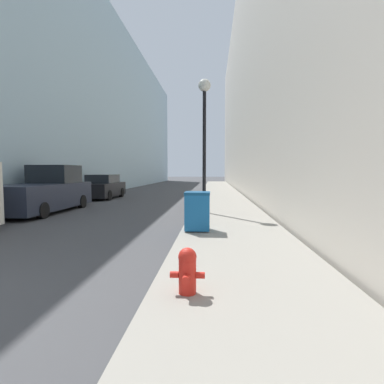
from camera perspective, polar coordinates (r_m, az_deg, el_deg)
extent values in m
cube|color=gray|center=(20.78, 5.70, -0.92)|extent=(3.03, 60.00, 0.14)
cube|color=#99B7C6|center=(33.01, -23.91, 14.84)|extent=(12.00, 60.00, 16.50)
cube|color=beige|center=(30.88, 20.44, 18.56)|extent=(12.00, 60.00, 19.48)
cylinder|color=red|center=(4.29, -0.88, -15.81)|extent=(0.24, 0.24, 0.47)
sphere|color=red|center=(4.21, -0.88, -12.25)|extent=(0.25, 0.25, 0.25)
cylinder|color=red|center=(4.19, -0.88, -11.25)|extent=(0.07, 0.07, 0.05)
cylinder|color=red|center=(4.12, -1.10, -16.35)|extent=(0.11, 0.12, 0.11)
cylinder|color=red|center=(4.30, -3.37, -15.44)|extent=(0.12, 0.09, 0.09)
cylinder|color=red|center=(4.28, 1.63, -15.57)|extent=(0.12, 0.09, 0.09)
cube|color=#19609E|center=(8.52, 1.04, -3.85)|extent=(0.69, 0.65, 0.99)
cube|color=navy|center=(8.46, 1.04, -0.24)|extent=(0.71, 0.67, 0.08)
cylinder|color=black|center=(8.88, -0.78, -6.47)|extent=(0.05, 0.16, 0.16)
cylinder|color=black|center=(8.85, 3.03, -6.51)|extent=(0.05, 0.16, 0.16)
cylinder|color=black|center=(12.34, 2.32, -3.31)|extent=(0.27, 0.27, 0.25)
cylinder|color=black|center=(12.27, 2.35, 7.58)|extent=(0.14, 0.14, 4.93)
sphere|color=silver|center=(12.72, 2.39, 19.65)|extent=(0.50, 0.50, 0.50)
cube|color=#232838|center=(14.83, -26.37, -0.70)|extent=(2.02, 5.59, 1.10)
cube|color=black|center=(15.64, -24.67, 3.13)|extent=(1.86, 1.79, 0.84)
cylinder|color=black|center=(16.83, -26.10, -1.58)|extent=(0.24, 0.64, 0.64)
cylinder|color=black|center=(15.97, -20.28, -1.70)|extent=(0.24, 0.64, 0.64)
cylinder|color=black|center=(12.91, -26.62, -3.16)|extent=(0.24, 0.64, 0.64)
cube|color=black|center=(21.08, -16.57, 0.46)|extent=(1.81, 4.32, 0.89)
cube|color=#1E2328|center=(21.05, -16.60, 2.43)|extent=(1.59, 2.25, 0.56)
cylinder|color=black|center=(22.60, -17.37, -0.05)|extent=(0.24, 0.64, 0.64)
cylinder|color=black|center=(22.05, -13.34, -0.07)|extent=(0.24, 0.64, 0.64)
cylinder|color=black|center=(20.22, -20.05, -0.56)|extent=(0.24, 0.64, 0.64)
cylinder|color=black|center=(19.60, -15.61, -0.60)|extent=(0.24, 0.64, 0.64)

